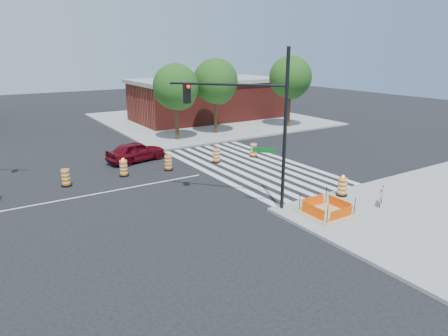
{
  "coord_description": "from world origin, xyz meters",
  "views": [
    {
      "loc": [
        -4.61,
        -21.35,
        7.65
      ],
      "look_at": [
        6.67,
        -3.51,
        1.4
      ],
      "focal_mm": 32.0,
      "sensor_mm": 36.0,
      "label": 1
    }
  ],
  "objects": [
    {
      "name": "crosswalk_east",
      "position": [
        10.95,
        0.0,
        0.01
      ],
      "size": [
        6.75,
        13.5,
        0.01
      ],
      "color": "silver",
      "rests_on": "ground"
    },
    {
      "name": "median_drum_6",
      "position": [
        9.48,
        1.93,
        0.48
      ],
      "size": [
        0.6,
        0.6,
        1.02
      ],
      "color": "black",
      "rests_on": "ground"
    },
    {
      "name": "barricade",
      "position": [
        12.0,
        -9.79,
        0.7
      ],
      "size": [
        0.75,
        0.46,
        0.99
      ],
      "rotation": [
        0.0,
        0.0,
        0.53
      ],
      "color": "#E56104",
      "rests_on": "ground"
    },
    {
      "name": "lane_centerline",
      "position": [
        0.0,
        0.0,
        0.01
      ],
      "size": [
        14.0,
        0.12,
        0.01
      ],
      "primitive_type": "cube",
      "color": "silver",
      "rests_on": "ground"
    },
    {
      "name": "tree_north_e",
      "position": [
        22.67,
        9.42,
        4.82
      ],
      "size": [
        4.22,
        4.22,
        7.17
      ],
      "color": "#382314",
      "rests_on": "ground"
    },
    {
      "name": "red_coupe",
      "position": [
        4.82,
        5.28,
        0.72
      ],
      "size": [
        4.49,
        2.51,
        1.44
      ],
      "primitive_type": "imported",
      "rotation": [
        0.0,
        0.0,
        1.77
      ],
      "color": "#5C0712",
      "rests_on": "ground"
    },
    {
      "name": "brick_storefront",
      "position": [
        18.0,
        18.0,
        2.32
      ],
      "size": [
        16.5,
        8.5,
        4.6
      ],
      "color": "maroon",
      "rests_on": "ground"
    },
    {
      "name": "median_drum_4",
      "position": [
        2.9,
        2.35,
        0.49
      ],
      "size": [
        0.6,
        0.6,
        1.18
      ],
      "color": "black",
      "rests_on": "ground"
    },
    {
      "name": "ground",
      "position": [
        0.0,
        0.0,
        0.0
      ],
      "size": [
        120.0,
        120.0,
        0.0
      ],
      "primitive_type": "plane",
      "color": "black",
      "rests_on": "ground"
    },
    {
      "name": "excavation_pit",
      "position": [
        9.0,
        -9.0,
        0.22
      ],
      "size": [
        2.2,
        2.2,
        0.9
      ],
      "color": "tan",
      "rests_on": "ground"
    },
    {
      "name": "sidewalk_ne",
      "position": [
        18.0,
        18.0,
        0.07
      ],
      "size": [
        22.0,
        22.0,
        0.15
      ],
      "primitive_type": "cube",
      "color": "gray",
      "rests_on": "ground"
    },
    {
      "name": "median_drum_7",
      "position": [
        12.61,
        1.79,
        0.48
      ],
      "size": [
        0.6,
        0.6,
        1.02
      ],
      "color": "black",
      "rests_on": "ground"
    },
    {
      "name": "tree_north_d",
      "position": [
        14.61,
        10.45,
        4.68
      ],
      "size": [
        4.1,
        4.1,
        6.98
      ],
      "color": "#382314",
      "rests_on": "ground"
    },
    {
      "name": "median_drum_3",
      "position": [
        -0.59,
        2.27,
        0.48
      ],
      "size": [
        0.6,
        0.6,
        1.02
      ],
      "color": "black",
      "rests_on": "ground"
    },
    {
      "name": "pit_drum",
      "position": [
        11.48,
        -7.74,
        0.63
      ],
      "size": [
        0.59,
        0.59,
        1.15
      ],
      "color": "black",
      "rests_on": "ground"
    },
    {
      "name": "signal_pole_se",
      "position": [
        6.58,
        -6.14,
        4.71
      ],
      "size": [
        3.9,
        4.46,
        7.67
      ],
      "rotation": [
        0.0,
        0.0,
        2.29
      ],
      "color": "black",
      "rests_on": "ground"
    },
    {
      "name": "tree_north_c",
      "position": [
        10.29,
        9.82,
        4.44
      ],
      "size": [
        3.89,
        3.89,
        6.62
      ],
      "color": "#382314",
      "rests_on": "ground"
    },
    {
      "name": "median_drum_5",
      "position": [
        5.82,
        2.02,
        0.48
      ],
      "size": [
        0.6,
        0.6,
        1.02
      ],
      "color": "black",
      "rests_on": "ground"
    }
  ]
}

